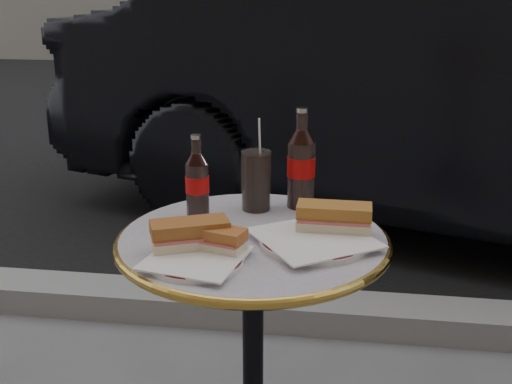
# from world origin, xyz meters

# --- Properties ---
(asphalt_road) EXTENTS (40.00, 8.00, 0.00)m
(asphalt_road) POSITION_xyz_m (0.00, 5.00, 0.00)
(asphalt_road) COLOR black
(asphalt_road) RESTS_ON ground
(curb) EXTENTS (40.00, 0.20, 0.12)m
(curb) POSITION_xyz_m (0.00, 0.90, 0.05)
(curb) COLOR gray
(curb) RESTS_ON ground
(bistro_table) EXTENTS (0.62, 0.62, 0.73)m
(bistro_table) POSITION_xyz_m (0.00, 0.00, 0.37)
(bistro_table) COLOR #BAB2C4
(bistro_table) RESTS_ON ground
(plate_left) EXTENTS (0.25, 0.25, 0.01)m
(plate_left) POSITION_xyz_m (-0.09, -0.16, 0.74)
(plate_left) COLOR white
(plate_left) RESTS_ON bistro_table
(plate_right) EXTENTS (0.32, 0.32, 0.01)m
(plate_right) POSITION_xyz_m (0.14, -0.03, 0.74)
(plate_right) COLOR silver
(plate_right) RESTS_ON bistro_table
(sandwich_left_a) EXTENTS (0.18, 0.13, 0.06)m
(sandwich_left_a) POSITION_xyz_m (-0.12, -0.11, 0.77)
(sandwich_left_a) COLOR #985626
(sandwich_left_a) RESTS_ON plate_left
(sandwich_left_b) EXTENTS (0.14, 0.10, 0.05)m
(sandwich_left_b) POSITION_xyz_m (-0.06, -0.11, 0.77)
(sandwich_left_b) COLOR #A85B2A
(sandwich_left_b) RESTS_ON plate_left
(sandwich_right) EXTENTS (0.17, 0.08, 0.06)m
(sandwich_right) POSITION_xyz_m (0.18, 0.03, 0.77)
(sandwich_right) COLOR #A6672A
(sandwich_right) RESTS_ON plate_right
(cola_bottle_left) EXTENTS (0.06, 0.06, 0.21)m
(cola_bottle_left) POSITION_xyz_m (-0.15, 0.10, 0.84)
(cola_bottle_left) COLOR black
(cola_bottle_left) RESTS_ON bistro_table
(cola_bottle_right) EXTENTS (0.09, 0.09, 0.26)m
(cola_bottle_right) POSITION_xyz_m (0.09, 0.21, 0.86)
(cola_bottle_right) COLOR black
(cola_bottle_right) RESTS_ON bistro_table
(cola_glass) EXTENTS (0.08, 0.08, 0.15)m
(cola_glass) POSITION_xyz_m (-0.02, 0.18, 0.81)
(cola_glass) COLOR black
(cola_glass) RESTS_ON bistro_table
(parked_car) EXTENTS (2.88, 4.84, 1.50)m
(parked_car) POSITION_xyz_m (0.92, 2.12, 0.75)
(parked_car) COLOR black
(parked_car) RESTS_ON ground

